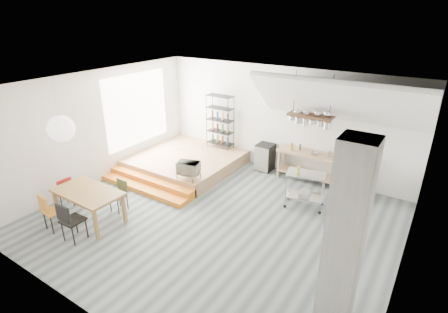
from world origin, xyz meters
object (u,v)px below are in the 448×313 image
Objects in this scene: stove at (357,178)px; dining_table at (88,194)px; rolling_cart at (305,185)px; mini_fridge at (265,157)px.

dining_table is (-4.97, -4.82, 0.22)m from stove.
stove is 1.14× the size of rolling_cart.
rolling_cart reaches higher than dining_table.
dining_table is 1.62× the size of rolling_cart.
mini_fridge is at bearing 179.10° from stove.
stove reaches higher than rolling_cart.
rolling_cart is 2.39m from mini_fridge.
stove is 6.93m from dining_table.
rolling_cart is (-0.94, -1.43, 0.13)m from stove.
rolling_cart is (4.03, 3.39, -0.10)m from dining_table.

